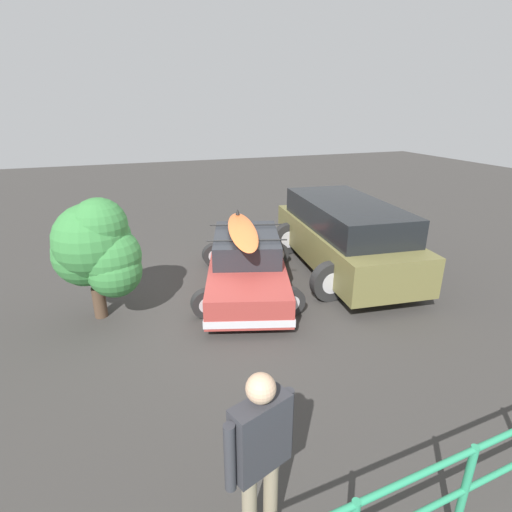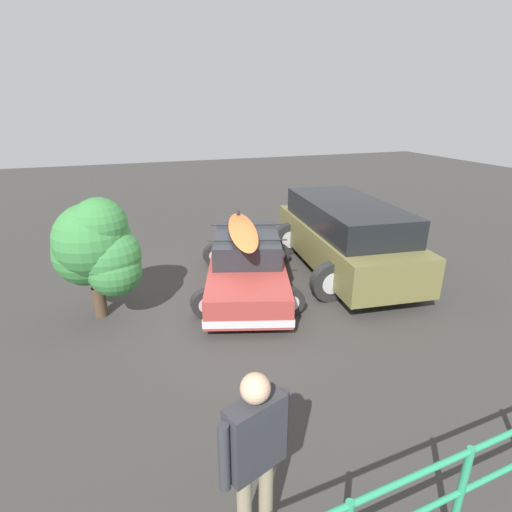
{
  "view_description": "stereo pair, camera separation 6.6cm",
  "coord_description": "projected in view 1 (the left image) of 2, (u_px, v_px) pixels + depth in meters",
  "views": [
    {
      "loc": [
        2.12,
        7.24,
        3.82
      ],
      "look_at": [
        -0.42,
        0.17,
        0.95
      ],
      "focal_mm": 28.0,
      "sensor_mm": 36.0,
      "label": 1
    },
    {
      "loc": [
        2.06,
        7.26,
        3.82
      ],
      "look_at": [
        -0.42,
        0.17,
        0.95
      ],
      "focal_mm": 28.0,
      "sensor_mm": 36.0,
      "label": 2
    }
  ],
  "objects": [
    {
      "name": "sedan_car",
      "position": [
        247.0,
        262.0,
        8.75
      ],
      "size": [
        2.88,
        4.52,
        1.47
      ],
      "color": "#9E3833",
      "rests_on": "ground"
    },
    {
      "name": "bush_near_left",
      "position": [
        97.0,
        247.0,
        7.13
      ],
      "size": [
        1.56,
        1.44,
        2.32
      ],
      "color": "#4C3828",
      "rests_on": "ground"
    },
    {
      "name": "suv_car",
      "position": [
        344.0,
        235.0,
        9.53
      ],
      "size": [
        3.04,
        5.09,
        1.71
      ],
      "color": "brown",
      "rests_on": "ground"
    },
    {
      "name": "person_bystander",
      "position": [
        260.0,
        448.0,
        3.35
      ],
      "size": [
        0.69,
        0.38,
        1.85
      ],
      "color": "gray",
      "rests_on": "ground"
    },
    {
      "name": "ground_plane",
      "position": [
        235.0,
        298.0,
        8.4
      ],
      "size": [
        44.0,
        44.0,
        0.02
      ],
      "primitive_type": "cube",
      "color": "#383533",
      "rests_on": "ground"
    }
  ]
}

